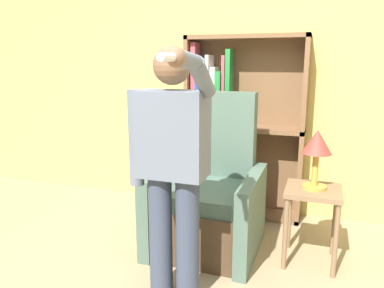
% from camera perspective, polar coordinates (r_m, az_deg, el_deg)
% --- Properties ---
extents(wall_back, '(8.00, 0.06, 2.80)m').
position_cam_1_polar(wall_back, '(3.77, 10.16, 10.60)').
color(wall_back, '#E0C160').
rests_on(wall_back, ground_plane).
extents(bookcase, '(1.14, 0.28, 1.75)m').
position_cam_1_polar(bookcase, '(3.72, 5.75, 2.29)').
color(bookcase, brown).
rests_on(bookcase, ground_plane).
extents(armchair, '(0.84, 0.84, 1.26)m').
position_cam_1_polar(armchair, '(3.14, 2.59, -8.59)').
color(armchair, '#4C3823').
rests_on(armchair, ground_plane).
extents(person_standing, '(0.56, 0.78, 1.60)m').
position_cam_1_polar(person_standing, '(2.28, -3.04, -2.68)').
color(person_standing, '#384256').
rests_on(person_standing, ground_plane).
extents(side_table, '(0.40, 0.40, 0.59)m').
position_cam_1_polar(side_table, '(2.97, 17.91, -8.59)').
color(side_table, '#846647').
rests_on(side_table, ground_plane).
extents(table_lamp, '(0.22, 0.22, 0.44)m').
position_cam_1_polar(table_lamp, '(2.84, 18.48, -0.46)').
color(table_lamp, gold).
rests_on(table_lamp, side_table).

